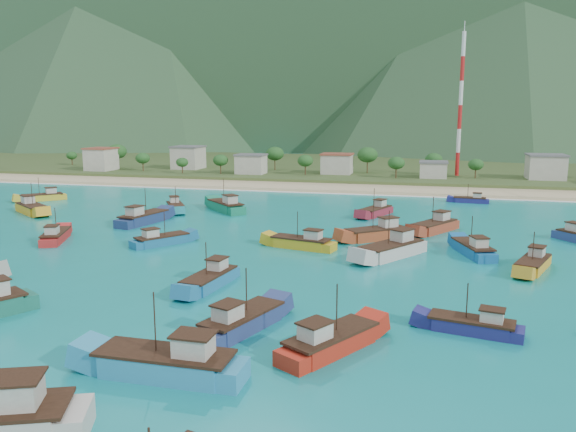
% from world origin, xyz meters
% --- Properties ---
extents(ground, '(600.00, 600.00, 0.00)m').
position_xyz_m(ground, '(0.00, 0.00, 0.00)').
color(ground, '#0B7E74').
rests_on(ground, ground).
extents(beach, '(400.00, 18.00, 1.20)m').
position_xyz_m(beach, '(0.00, 79.00, 0.00)').
color(beach, beige).
rests_on(beach, ground).
extents(land, '(400.00, 110.00, 2.40)m').
position_xyz_m(land, '(0.00, 140.00, 0.00)').
color(land, '#385123').
rests_on(land, ground).
extents(surf_line, '(400.00, 2.50, 0.08)m').
position_xyz_m(surf_line, '(0.00, 69.50, 0.00)').
color(surf_line, white).
rests_on(surf_line, ground).
extents(mountains, '(1520.00, 440.00, 260.00)m').
position_xyz_m(mountains, '(-18.31, 403.81, 106.83)').
color(mountains, slate).
rests_on(mountains, ground).
extents(village, '(209.16, 24.60, 7.53)m').
position_xyz_m(village, '(7.67, 102.59, 4.83)').
color(village, beige).
rests_on(village, ground).
extents(vegetation, '(274.69, 25.99, 8.95)m').
position_xyz_m(vegetation, '(-5.33, 104.05, 5.30)').
color(vegetation, '#235623').
rests_on(vegetation, ground).
extents(radio_tower, '(1.20, 1.20, 43.57)m').
position_xyz_m(radio_tower, '(28.72, 108.00, 23.38)').
color(radio_tower, red).
rests_on(radio_tower, ground).
extents(boat_0, '(11.36, 11.37, 7.33)m').
position_xyz_m(boat_0, '(-21.59, 36.48, 0.94)').
color(boat_0, '#117351').
rests_on(boat_0, ground).
extents(boat_1, '(6.53, 11.32, 6.42)m').
position_xyz_m(boat_1, '(3.80, -27.06, 0.77)').
color(boat_1, navy).
rests_on(boat_1, ground).
extents(boat_2, '(6.17, 10.10, 5.74)m').
position_xyz_m(boat_2, '(34.52, 2.88, 0.65)').
color(boat_2, gold).
rests_on(boat_2, ground).
extents(boat_4, '(9.24, 9.39, 6.01)m').
position_xyz_m(boat_4, '(-69.85, 40.04, 0.70)').
color(boat_4, gold).
rests_on(boat_4, ground).
extents(boat_5, '(12.33, 3.65, 7.29)m').
position_xyz_m(boat_5, '(1.28, -37.57, 0.93)').
color(boat_5, teal).
rests_on(boat_5, ground).
extents(boat_6, '(9.15, 4.29, 5.21)m').
position_xyz_m(boat_6, '(25.28, -22.14, 0.55)').
color(boat_6, navy).
rests_on(boat_6, ground).
extents(boat_8, '(6.52, 10.20, 5.82)m').
position_xyz_m(boat_8, '(-38.44, 2.28, 0.66)').
color(boat_8, red).
rests_on(boat_8, ground).
extents(boat_10, '(7.77, 9.42, 5.63)m').
position_xyz_m(boat_10, '(-20.44, 4.11, 0.63)').
color(boat_10, '#17608C').
rests_on(boat_10, ground).
extents(boat_11, '(7.74, 9.88, 5.83)m').
position_xyz_m(boat_11, '(-32.29, 34.23, 0.67)').
color(boat_11, teal).
rests_on(boat_11, ground).
extents(boat_13, '(6.31, 10.78, 6.12)m').
position_xyz_m(boat_13, '(27.30, 9.59, 0.72)').
color(boat_13, '#135B9B').
rests_on(boat_13, ground).
extents(boat_15, '(10.80, 5.33, 6.13)m').
position_xyz_m(boat_15, '(1.88, 7.31, 0.72)').
color(boat_15, gold).
rests_on(boat_15, ground).
extents(boat_17, '(6.68, 10.79, 6.14)m').
position_xyz_m(boat_17, '(10.09, 39.27, 0.72)').
color(boat_17, maroon).
rests_on(boat_17, ground).
extents(boat_19, '(11.65, 9.60, 6.96)m').
position_xyz_m(boat_19, '(-60.18, 23.85, 0.87)').
color(boat_19, gold).
rests_on(boat_19, ground).
extents(boat_24, '(4.28, 10.49, 6.02)m').
position_xyz_m(boat_24, '(-4.49, -14.54, 0.70)').
color(boat_24, '#1F6D9D').
rests_on(boat_24, ground).
extents(boat_26, '(8.36, 3.13, 4.83)m').
position_xyz_m(boat_26, '(30.10, 61.98, 0.49)').
color(boat_26, navy).
rests_on(boat_26, ground).
extents(boat_27, '(8.72, 11.52, 6.74)m').
position_xyz_m(boat_27, '(21.88, 25.32, 0.83)').
color(boat_27, '#9E3B23').
rests_on(boat_27, ground).
extents(boat_28, '(8.18, 10.91, 6.37)m').
position_xyz_m(boat_28, '(12.88, -29.76, 0.76)').
color(boat_28, '#B52414').
rests_on(boat_28, ground).
extents(boat_29, '(9.82, 12.43, 7.34)m').
position_xyz_m(boat_29, '(15.79, 5.44, 0.94)').
color(boat_29, beige).
rests_on(boat_29, ground).
extents(boat_31, '(5.87, 12.59, 7.16)m').
position_xyz_m(boat_31, '(-31.95, 19.43, 0.91)').
color(boat_31, navy).
rests_on(boat_31, ground).
extents(boat_32, '(11.19, 10.10, 6.90)m').
position_xyz_m(boat_32, '(12.58, 16.75, 0.86)').
color(boat_32, '#A14220').
rests_on(boat_32, ground).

